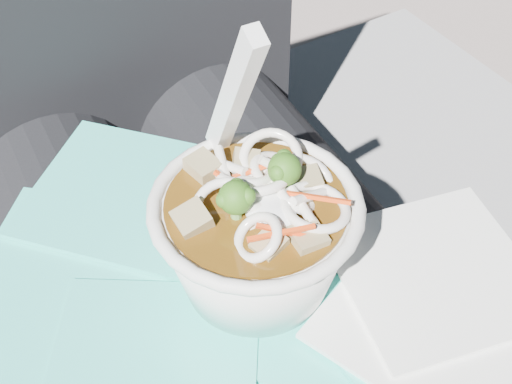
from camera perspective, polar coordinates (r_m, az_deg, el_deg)
name	(u,v)px	position (r m, az deg, el deg)	size (l,w,h in m)	color
stone_ledge	(191,383)	(0.91, -5.22, -14.96)	(1.00, 0.50, 0.47)	gray
lap	(242,332)	(0.57, -1.10, -11.12)	(0.32, 0.48, 0.16)	black
person_body	(193,236)	(0.60, -5.07, -3.55)	(0.34, 0.94, 1.02)	black
plastic_bag	(186,304)	(0.48, -5.60, -8.89)	(0.38, 0.37, 0.01)	#31CEBD
napkins	(440,301)	(0.48, 14.50, -8.42)	(0.18, 0.19, 0.01)	white
udon_bowl	(257,231)	(0.45, 0.07, -3.11)	(0.14, 0.14, 0.19)	white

